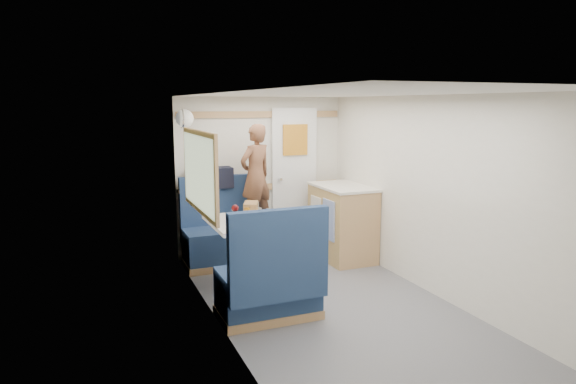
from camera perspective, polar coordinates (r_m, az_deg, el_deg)
name	(u,v)px	position (r m, az deg, el deg)	size (l,w,h in m)	color
floor	(342,314)	(4.89, 5.97, -13.29)	(4.50, 4.50, 0.00)	#515156
ceiling	(346,93)	(4.50, 6.43, 10.83)	(4.50, 4.50, 0.00)	silver
wall_back	(261,175)	(6.63, -3.00, 1.86)	(2.20, 0.02, 2.00)	silver
wall_left	(223,218)	(4.20, -7.19, -2.86)	(0.02, 4.50, 2.00)	silver
wall_right	(444,199)	(5.20, 16.96, -0.76)	(0.02, 4.50, 2.00)	silver
oak_trim_low	(262,187)	(6.64, -2.93, 0.56)	(2.15, 0.02, 0.08)	tan
oak_trim_high	(261,114)	(6.55, -3.00, 8.61)	(2.15, 0.02, 0.08)	tan
side_window	(199,172)	(5.12, -9.91, 2.20)	(0.04, 1.30, 0.72)	#9AA58C
rear_door	(294,176)	(6.77, 0.70, 1.79)	(0.62, 0.12, 1.86)	white
dinette_table	(242,235)	(5.35, -5.18, -4.83)	(0.62, 0.92, 0.72)	white
bench_far	(221,240)	(6.23, -7.46, -5.31)	(0.90, 0.59, 1.05)	navy
bench_near	(270,287)	(4.65, -1.98, -10.52)	(0.90, 0.59, 1.05)	navy
ledge	(215,189)	(6.35, -8.16, 0.32)	(0.90, 0.14, 0.04)	tan
dome_light	(184,118)	(5.92, -11.43, 8.02)	(0.20, 0.20, 0.20)	white
galley_counter	(342,222)	(6.42, 6.03, -3.29)	(0.57, 0.92, 0.92)	tan
person	(256,176)	(6.15, -3.61, 1.84)	(0.45, 0.29, 1.23)	brown
duffel_bag	(211,178)	(6.32, -8.56, 1.58)	(0.51, 0.25, 0.25)	black
tray	(268,224)	(5.14, -2.20, -3.54)	(0.26, 0.34, 0.02)	white
orange_fruit	(259,218)	(5.20, -3.23, -2.90)	(0.07, 0.07, 0.07)	#D44A09
cheese_block	(260,221)	(5.14, -3.09, -3.25)	(0.09, 0.06, 0.03)	#DFC681
wine_glass	(235,209)	(5.31, -5.90, -1.88)	(0.08, 0.08, 0.17)	white
tumbler_left	(238,224)	(4.98, -5.60, -3.54)	(0.06, 0.06, 0.10)	silver
beer_glass	(247,212)	(5.48, -4.56, -2.28)	(0.06, 0.06, 0.10)	#8E5914
pepper_grinder	(236,216)	(5.29, -5.81, -2.72)	(0.04, 0.04, 0.10)	black
salt_grinder	(236,219)	(5.23, -5.76, -2.97)	(0.03, 0.03, 0.08)	white
bread_loaf	(251,207)	(5.72, -4.15, -1.71)	(0.15, 0.27, 0.11)	brown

